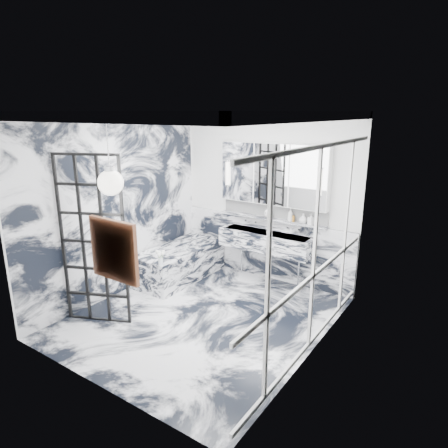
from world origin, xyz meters
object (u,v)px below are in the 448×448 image
Objects in this scene: crittall_door at (93,242)px; mirror_cabinet at (273,174)px; bathtub at (180,262)px; trough_sink at (266,241)px.

mirror_cabinet is (1.29, 2.60, 0.68)m from crittall_door.
bathtub is (-1.32, -0.83, -1.54)m from mirror_cabinet.
trough_sink is at bearing 38.00° from crittall_door.
bathtub is at bearing 67.17° from crittall_door.
trough_sink is at bearing -90.00° from mirror_cabinet.
mirror_cabinet is at bearing 32.06° from bathtub.
trough_sink is 1.55m from bathtub.
crittall_door reaches higher than trough_sink.
mirror_cabinet is (-0.00, 0.17, 1.09)m from trough_sink.
crittall_door is at bearing -117.97° from trough_sink.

